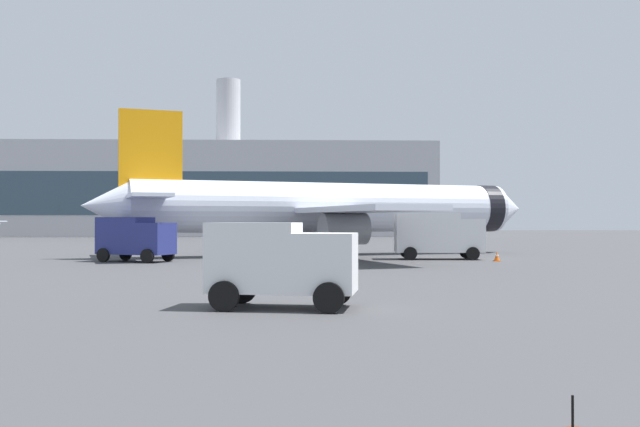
% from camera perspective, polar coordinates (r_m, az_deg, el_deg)
% --- Properties ---
extents(airplane_at_gate, '(34.93, 31.91, 10.50)m').
position_cam_1_polar(airplane_at_gate, '(54.04, 0.53, 0.46)').
color(airplane_at_gate, silver).
rests_on(airplane_at_gate, ground).
extents(service_truck, '(5.28, 4.00, 2.90)m').
position_cam_1_polar(service_truck, '(47.12, -14.78, -1.86)').
color(service_truck, navy).
rests_on(service_truck, ground).
extents(fuel_truck, '(6.13, 3.00, 3.20)m').
position_cam_1_polar(fuel_truck, '(49.20, 9.53, -1.62)').
color(fuel_truck, white).
rests_on(fuel_truck, ground).
extents(cargo_van, '(4.68, 2.98, 2.60)m').
position_cam_1_polar(cargo_van, '(21.34, -3.21, -3.81)').
color(cargo_van, white).
rests_on(cargo_van, ground).
extents(safety_cone_near, '(0.44, 0.44, 0.66)m').
position_cam_1_polar(safety_cone_near, '(52.22, -8.24, -3.16)').
color(safety_cone_near, '#F2590C').
rests_on(safety_cone_near, ground).
extents(safety_cone_mid, '(0.44, 0.44, 0.73)m').
position_cam_1_polar(safety_cone_mid, '(65.69, 0.27, -2.61)').
color(safety_cone_mid, '#F2590C').
rests_on(safety_cone_mid, ground).
extents(safety_cone_far, '(0.44, 0.44, 0.63)m').
position_cam_1_polar(safety_cone_far, '(47.78, 14.17, -3.40)').
color(safety_cone_far, '#F2590C').
rests_on(safety_cone_far, ground).
extents(terminal_building, '(82.52, 20.25, 28.16)m').
position_cam_1_polar(terminal_building, '(128.11, -9.62, 1.87)').
color(terminal_building, '#B2B2B7').
rests_on(terminal_building, ground).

